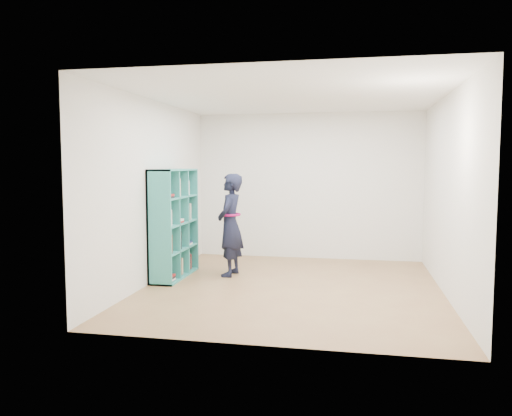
# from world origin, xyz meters

# --- Properties ---
(floor) EXTENTS (4.50, 4.50, 0.00)m
(floor) POSITION_xyz_m (0.00, 0.00, 0.00)
(floor) COLOR #8B613F
(floor) RESTS_ON ground
(ceiling) EXTENTS (4.50, 4.50, 0.00)m
(ceiling) POSITION_xyz_m (0.00, 0.00, 2.60)
(ceiling) COLOR white
(ceiling) RESTS_ON wall_back
(wall_left) EXTENTS (0.02, 4.50, 2.60)m
(wall_left) POSITION_xyz_m (-2.00, 0.00, 1.30)
(wall_left) COLOR white
(wall_left) RESTS_ON floor
(wall_right) EXTENTS (0.02, 4.50, 2.60)m
(wall_right) POSITION_xyz_m (2.00, 0.00, 1.30)
(wall_right) COLOR white
(wall_right) RESTS_ON floor
(wall_back) EXTENTS (4.00, 0.02, 2.60)m
(wall_back) POSITION_xyz_m (0.00, 2.25, 1.30)
(wall_back) COLOR white
(wall_back) RESTS_ON floor
(wall_front) EXTENTS (4.00, 0.02, 2.60)m
(wall_front) POSITION_xyz_m (0.00, -2.25, 1.30)
(wall_front) COLOR white
(wall_front) RESTS_ON floor
(bookshelf) EXTENTS (0.35, 1.22, 1.62)m
(bookshelf) POSITION_xyz_m (-1.84, 0.32, 0.79)
(bookshelf) COLOR teal
(bookshelf) RESTS_ON floor
(person) EXTENTS (0.41, 0.59, 1.55)m
(person) POSITION_xyz_m (-1.01, 0.58, 0.78)
(person) COLOR black
(person) RESTS_ON floor
(smartphone) EXTENTS (0.01, 0.09, 0.12)m
(smartphone) POSITION_xyz_m (-1.14, 0.67, 0.88)
(smartphone) COLOR silver
(smartphone) RESTS_ON person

